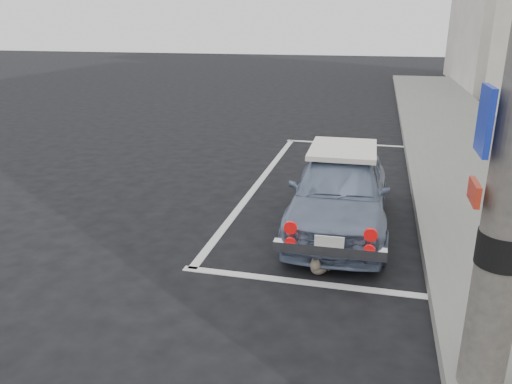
% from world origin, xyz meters
% --- Properties ---
extents(ground, '(80.00, 80.00, 0.00)m').
position_xyz_m(ground, '(0.00, 0.00, 0.00)').
color(ground, black).
rests_on(ground, ground).
extents(pline_rear, '(3.00, 0.12, 0.01)m').
position_xyz_m(pline_rear, '(0.50, -0.50, 0.00)').
color(pline_rear, silver).
rests_on(pline_rear, ground).
extents(pline_front, '(3.00, 0.12, 0.01)m').
position_xyz_m(pline_front, '(0.50, 6.50, 0.00)').
color(pline_front, silver).
rests_on(pline_front, ground).
extents(pline_side, '(0.12, 7.00, 0.01)m').
position_xyz_m(pline_side, '(-0.90, 3.00, 0.00)').
color(pline_side, silver).
rests_on(pline_side, ground).
extents(retro_coupe, '(1.38, 3.35, 1.13)m').
position_xyz_m(retro_coupe, '(0.69, 1.24, 0.57)').
color(retro_coupe, slate).
rests_on(retro_coupe, ground).
extents(cat, '(0.28, 0.45, 0.25)m').
position_xyz_m(cat, '(0.60, -0.24, 0.11)').
color(cat, '#706356').
rests_on(cat, ground).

